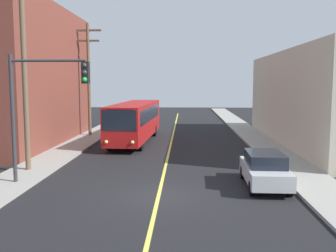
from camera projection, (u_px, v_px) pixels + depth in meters
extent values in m
plane|color=black|center=(159.00, 195.00, 16.54)|extent=(120.00, 120.00, 0.00)
cube|color=gray|center=(66.00, 151.00, 26.77)|extent=(2.50, 90.00, 0.15)
cube|color=gray|center=(274.00, 153.00, 26.13)|extent=(2.50, 90.00, 0.15)
cube|color=#D8CC4C|center=(171.00, 142.00, 31.43)|extent=(0.16, 60.00, 0.01)
cube|color=brown|center=(1.00, 76.00, 30.25)|extent=(10.00, 16.90, 10.78)
cube|color=black|center=(64.00, 124.00, 30.46)|extent=(0.06, 11.83, 1.30)
cube|color=black|center=(63.00, 83.00, 30.10)|extent=(0.06, 11.83, 1.30)
cube|color=black|center=(61.00, 42.00, 29.74)|extent=(0.06, 11.83, 1.30)
cube|color=black|center=(277.00, 123.00, 30.60)|extent=(0.06, 15.75, 1.30)
cube|color=black|center=(279.00, 83.00, 30.25)|extent=(0.06, 15.75, 1.30)
cube|color=maroon|center=(135.00, 120.00, 31.34)|extent=(3.14, 12.11, 2.75)
cube|color=black|center=(119.00, 120.00, 25.37)|extent=(2.35, 0.20, 1.40)
cube|color=black|center=(146.00, 108.00, 37.19)|extent=(2.30, 0.19, 1.10)
cube|color=black|center=(120.00, 113.00, 31.40)|extent=(0.57, 10.19, 1.10)
cube|color=black|center=(150.00, 114.00, 31.17)|extent=(0.57, 10.19, 1.10)
cube|color=orange|center=(119.00, 111.00, 25.31)|extent=(1.79, 0.15, 0.30)
sphere|color=#F9D872|center=(106.00, 142.00, 25.57)|extent=(0.24, 0.24, 0.24)
sphere|color=#F9D872|center=(132.00, 142.00, 25.41)|extent=(0.24, 0.24, 0.24)
cylinder|color=black|center=(110.00, 144.00, 27.44)|extent=(0.35, 1.01, 1.00)
cylinder|color=black|center=(140.00, 144.00, 27.23)|extent=(0.35, 1.01, 1.00)
cylinder|color=black|center=(130.00, 130.00, 35.06)|extent=(0.35, 1.01, 1.00)
cylinder|color=black|center=(154.00, 131.00, 34.85)|extent=(0.35, 1.01, 1.00)
cube|color=#B7B7BC|center=(265.00, 173.00, 17.80)|extent=(1.91, 4.44, 0.70)
cube|color=black|center=(265.00, 159.00, 17.73)|extent=(1.68, 2.50, 0.60)
cylinder|color=black|center=(252.00, 188.00, 16.41)|extent=(0.24, 0.65, 0.64)
cylinder|color=black|center=(290.00, 189.00, 16.30)|extent=(0.24, 0.65, 0.64)
cylinder|color=black|center=(243.00, 172.00, 19.38)|extent=(0.24, 0.65, 0.64)
cylinder|color=black|center=(275.00, 173.00, 19.27)|extent=(0.24, 0.65, 0.64)
cylinder|color=brown|center=(24.00, 63.00, 20.15)|extent=(0.28, 0.28, 11.45)
cylinder|color=brown|center=(89.00, 80.00, 34.16)|extent=(0.28, 0.28, 9.91)
cube|color=#4C3D2D|center=(88.00, 30.00, 33.67)|extent=(2.40, 0.16, 0.16)
cube|color=#4C3D2D|center=(88.00, 41.00, 33.77)|extent=(2.00, 0.16, 0.16)
cylinder|color=#2D2D33|center=(13.00, 119.00, 17.89)|extent=(0.18, 0.18, 6.00)
cylinder|color=#2D2D33|center=(48.00, 61.00, 17.51)|extent=(3.50, 0.12, 0.12)
cube|color=black|center=(86.00, 73.00, 17.49)|extent=(0.32, 0.36, 1.00)
sphere|color=#2D2D2D|center=(84.00, 65.00, 17.27)|extent=(0.22, 0.22, 0.22)
sphere|color=#2D2D2D|center=(85.00, 73.00, 17.30)|extent=(0.22, 0.22, 0.22)
sphere|color=green|center=(85.00, 80.00, 17.34)|extent=(0.22, 0.22, 0.22)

